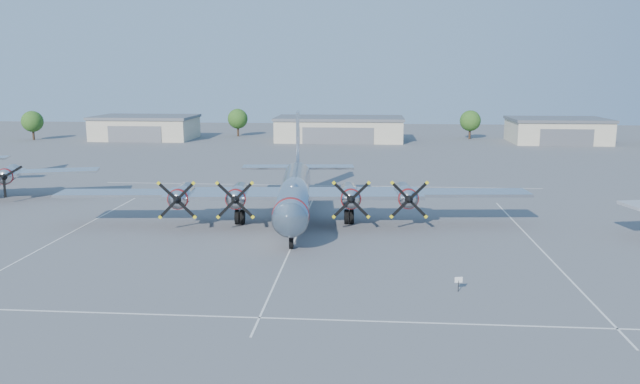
# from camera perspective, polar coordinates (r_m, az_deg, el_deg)

# --- Properties ---
(ground) EXTENTS (260.00, 260.00, 0.00)m
(ground) POSITION_cam_1_polar(r_m,az_deg,el_deg) (61.26, -1.97, -3.59)
(ground) COLOR #545456
(ground) RESTS_ON ground
(parking_lines) EXTENTS (60.00, 50.08, 0.01)m
(parking_lines) POSITION_cam_1_polar(r_m,az_deg,el_deg) (59.57, -2.16, -4.01)
(parking_lines) COLOR silver
(parking_lines) RESTS_ON ground
(hangar_west) EXTENTS (22.60, 14.60, 5.40)m
(hangar_west) POSITION_cam_1_polar(r_m,az_deg,el_deg) (150.63, -15.66, 5.71)
(hangar_west) COLOR #BAB194
(hangar_west) RESTS_ON ground
(hangar_center) EXTENTS (28.60, 14.60, 5.40)m
(hangar_center) POSITION_cam_1_polar(r_m,az_deg,el_deg) (141.60, 1.79, 5.80)
(hangar_center) COLOR #BAB194
(hangar_center) RESTS_ON ground
(hangar_east) EXTENTS (20.60, 14.60, 5.40)m
(hangar_east) POSITION_cam_1_polar(r_m,az_deg,el_deg) (147.32, 20.87, 5.30)
(hangar_east) COLOR #BAB194
(hangar_east) RESTS_ON ground
(tree_far_west) EXTENTS (4.80, 4.80, 6.64)m
(tree_far_west) POSITION_cam_1_polar(r_m,az_deg,el_deg) (157.37, -24.81, 5.87)
(tree_far_west) COLOR #382619
(tree_far_west) RESTS_ON ground
(tree_west) EXTENTS (4.80, 4.80, 6.64)m
(tree_west) POSITION_cam_1_polar(r_m,az_deg,el_deg) (152.67, -7.53, 6.66)
(tree_west) COLOR #382619
(tree_west) RESTS_ON ground
(tree_east) EXTENTS (4.80, 4.80, 6.64)m
(tree_east) POSITION_cam_1_polar(r_m,az_deg,el_deg) (149.15, 13.57, 6.35)
(tree_east) COLOR #382619
(tree_east) RESTS_ON ground
(main_bomber_b29) EXTENTS (50.18, 36.55, 10.51)m
(main_bomber_b29) POSITION_cam_1_polar(r_m,az_deg,el_deg) (66.10, -2.29, -2.51)
(main_bomber_b29) COLOR silver
(main_bomber_b29) RESTS_ON ground
(info_placard) EXTENTS (0.57, 0.15, 1.09)m
(info_placard) POSITION_cam_1_polar(r_m,az_deg,el_deg) (45.66, 12.55, -7.98)
(info_placard) COLOR black
(info_placard) RESTS_ON ground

